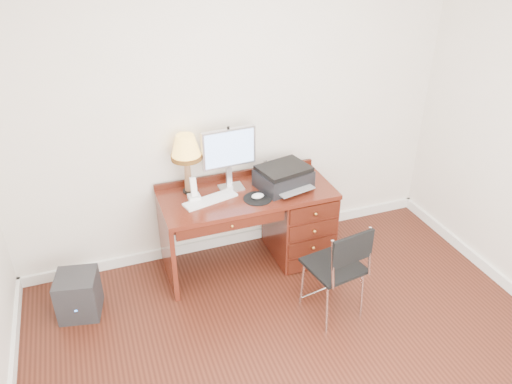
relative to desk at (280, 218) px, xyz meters
name	(u,v)px	position (x,y,z in m)	size (l,w,h in m)	color
ground	(312,377)	(-0.32, -1.40, -0.41)	(4.00, 4.00, 0.00)	black
room_shell	(279,312)	(-0.32, -0.77, -0.36)	(4.00, 4.00, 4.00)	white
desk	(280,218)	(0.00, 0.00, 0.00)	(1.50, 0.67, 0.75)	#561D12
monitor	(229,151)	(-0.43, 0.14, 0.68)	(0.48, 0.17, 0.55)	silver
keyboard	(210,200)	(-0.66, -0.03, 0.35)	(0.47, 0.13, 0.02)	white
mouse_pad	(258,197)	(-0.27, -0.14, 0.35)	(0.24, 0.24, 0.05)	black
printer	(283,177)	(0.01, -0.01, 0.43)	(0.50, 0.43, 0.19)	black
leg_lamp	(186,151)	(-0.79, 0.18, 0.73)	(0.26, 0.26, 0.53)	black
phone	(194,194)	(-0.78, 0.03, 0.40)	(0.10, 0.10, 0.21)	white
pen_cup	(265,172)	(-0.08, 0.19, 0.39)	(0.08, 0.08, 0.11)	black
chair	(338,264)	(0.11, -0.90, 0.10)	(0.46, 0.46, 0.85)	black
equipment_box	(79,295)	(-1.82, -0.17, -0.23)	(0.31, 0.31, 0.37)	black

